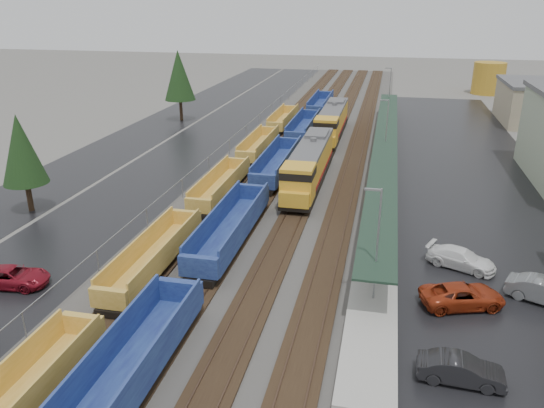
{
  "coord_description": "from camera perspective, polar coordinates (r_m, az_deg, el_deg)",
  "views": [
    {
      "loc": [
        9.5,
        -9.63,
        18.23
      ],
      "look_at": [
        0.47,
        31.36,
        2.0
      ],
      "focal_mm": 35.0,
      "sensor_mm": 36.0,
      "label": 1
    }
  ],
  "objects": [
    {
      "name": "west_road",
      "position": [
        79.82,
        -13.68,
        7.34
      ],
      "size": [
        9.0,
        160.0,
        0.02
      ],
      "primitive_type": "cube",
      "color": "black",
      "rests_on": "ground"
    },
    {
      "name": "tree_west_near",
      "position": [
        52.12,
        -25.38,
        5.31
      ],
      "size": [
        3.96,
        3.96,
        9.0
      ],
      "color": "#332316",
      "rests_on": "ground"
    },
    {
      "name": "storage_tank",
      "position": [
        119.98,
        22.27,
        12.41
      ],
      "size": [
        6.36,
        6.36,
        6.36
      ],
      "primitive_type": "cylinder",
      "color": "#B18323",
      "rests_on": "ground"
    },
    {
      "name": "locomotive_trail",
      "position": [
        74.97,
        6.47,
        8.77
      ],
      "size": [
        2.94,
        19.37,
        4.38
      ],
      "color": "black",
      "rests_on": "ground"
    },
    {
      "name": "parked_car_east_c",
      "position": [
        40.88,
        19.67,
        -5.57
      ],
      "size": [
        3.77,
        5.3,
        1.42
      ],
      "primitive_type": "imported",
      "rotation": [
        0.0,
        0.0,
        1.17
      ],
      "color": "white",
      "rests_on": "ground"
    },
    {
      "name": "well_string_yellow",
      "position": [
        45.46,
        -8.5,
        -1.23
      ],
      "size": [
        2.45,
        92.22,
        2.17
      ],
      "color": "#BA9133",
      "rests_on": "ground"
    },
    {
      "name": "locomotive_lead",
      "position": [
        54.78,
        4.02,
        4.23
      ],
      "size": [
        2.94,
        19.37,
        4.38
      ],
      "color": "black",
      "rests_on": "ground"
    },
    {
      "name": "station_platform",
      "position": [
        62.15,
        11.94,
        4.32
      ],
      "size": [
        3.0,
        80.0,
        8.0
      ],
      "color": "#9E9B93",
      "rests_on": "ground"
    },
    {
      "name": "distant_hills",
      "position": [
        223.87,
        22.23,
        14.98
      ],
      "size": [
        301.0,
        140.0,
        25.2
      ],
      "color": "#495542",
      "rests_on": "ground"
    },
    {
      "name": "well_string_blue",
      "position": [
        50.42,
        -1.51,
        1.43
      ],
      "size": [
        2.81,
        106.32,
        2.5
      ],
      "color": "navy",
      "rests_on": "ground"
    },
    {
      "name": "parked_car_east_a",
      "position": [
        29.67,
        19.65,
        -16.48
      ],
      "size": [
        1.72,
        4.42,
        1.43
      ],
      "primitive_type": "imported",
      "rotation": [
        0.0,
        0.0,
        1.52
      ],
      "color": "black",
      "rests_on": "ground"
    },
    {
      "name": "tree_west_far",
      "position": [
        86.72,
        -9.98,
        13.47
      ],
      "size": [
        4.84,
        4.84,
        11.0
      ],
      "color": "#332316",
      "rests_on": "ground"
    },
    {
      "name": "east_commuter_lot",
      "position": [
        63.07,
        20.54,
        2.97
      ],
      "size": [
        16.0,
        100.0,
        0.02
      ],
      "primitive_type": "cube",
      "color": "black",
      "rests_on": "ground"
    },
    {
      "name": "trackbed",
      "position": [
        72.56,
        4.53,
        6.65
      ],
      "size": [
        14.6,
        160.0,
        0.22
      ],
      "color": "black",
      "rests_on": "ground"
    },
    {
      "name": "ballast_strip",
      "position": [
        72.59,
        4.53,
        6.56
      ],
      "size": [
        20.0,
        160.0,
        0.08
      ],
      "primitive_type": "cube",
      "color": "#302D2B",
      "rests_on": "ground"
    },
    {
      "name": "west_parking_lot",
      "position": [
        76.03,
        -6.82,
        7.12
      ],
      "size": [
        10.0,
        160.0,
        0.02
      ],
      "primitive_type": "cube",
      "color": "black",
      "rests_on": "ground"
    },
    {
      "name": "parked_car_east_b",
      "position": [
        36.06,
        19.8,
        -9.28
      ],
      "size": [
        3.9,
        5.75,
        1.46
      ],
      "primitive_type": "imported",
      "rotation": [
        0.0,
        0.0,
        1.88
      ],
      "color": "#9C2F13",
      "rests_on": "ground"
    },
    {
      "name": "chainlink_fence",
      "position": [
        72.6,
        -3.12,
        7.87
      ],
      "size": [
        0.08,
        160.04,
        2.02
      ],
      "color": "gray",
      "rests_on": "ground"
    },
    {
      "name": "parked_car_west_c",
      "position": [
        40.27,
        -26.14,
        -7.05
      ],
      "size": [
        2.81,
        5.13,
        1.36
      ],
      "primitive_type": "imported",
      "rotation": [
        0.0,
        0.0,
        1.69
      ],
      "color": "maroon",
      "rests_on": "ground"
    }
  ]
}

